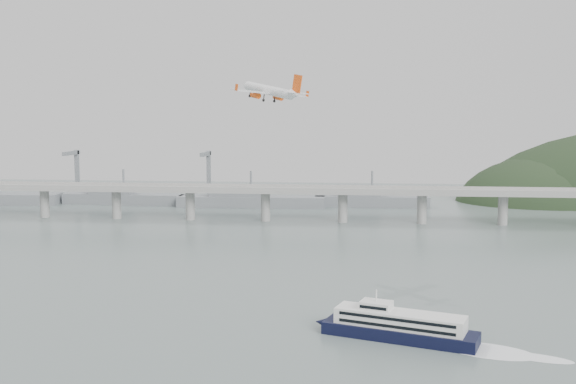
# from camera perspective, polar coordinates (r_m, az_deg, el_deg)

# --- Properties ---
(ground) EXTENTS (900.00, 900.00, 0.00)m
(ground) POSITION_cam_1_polar(r_m,az_deg,el_deg) (240.79, -1.40, -10.06)
(ground) COLOR slate
(ground) RESTS_ON ground
(bridge) EXTENTS (800.00, 22.00, 23.90)m
(bridge) POSITION_cam_1_polar(r_m,az_deg,el_deg) (432.92, 1.87, -0.22)
(bridge) COLOR #969693
(bridge) RESTS_ON ground
(distant_fleet) EXTENTS (453.00, 60.90, 40.00)m
(distant_fleet) POSITION_cam_1_polar(r_m,az_deg,el_deg) (531.17, -14.44, -0.40)
(distant_fleet) COLOR slate
(distant_fleet) RESTS_ON ground
(ferry) EXTENTS (75.94, 31.96, 14.78)m
(ferry) POSITION_cam_1_polar(r_m,az_deg,el_deg) (214.43, 9.43, -11.14)
(ferry) COLOR black
(ferry) RESTS_ON ground
(airliner) EXTENTS (34.01, 34.53, 11.51)m
(airliner) POSITION_cam_1_polar(r_m,az_deg,el_deg) (293.78, -1.52, 8.55)
(airliner) COLOR white
(airliner) RESTS_ON ground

